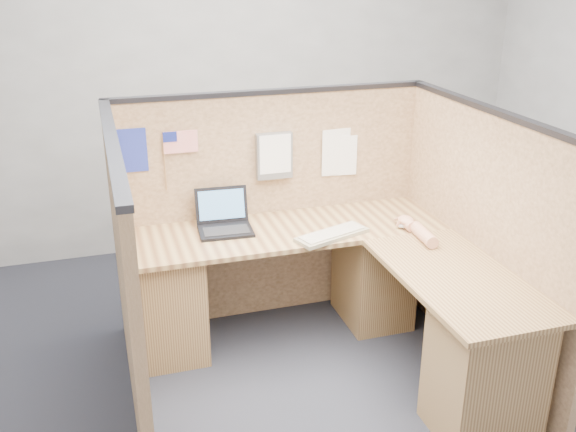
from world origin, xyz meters
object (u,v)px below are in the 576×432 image
object	(u,v)px
laptop	(223,220)
keyboard	(332,234)
l_desk	(336,302)
mouse	(405,224)

from	to	relation	value
laptop	keyboard	xyz separation A→B (m)	(0.59, -0.32, -0.04)
l_desk	keyboard	distance (m)	0.40
keyboard	mouse	xyz separation A→B (m)	(0.48, 0.00, 0.01)
l_desk	laptop	world-z (taller)	laptop
laptop	keyboard	bearing A→B (deg)	-24.59
l_desk	mouse	bearing A→B (deg)	20.11
keyboard	mouse	bearing A→B (deg)	-19.06
keyboard	mouse	size ratio (longest dim) A/B	4.38
laptop	mouse	xyz separation A→B (m)	(1.08, -0.32, -0.03)
l_desk	keyboard	size ratio (longest dim) A/B	3.99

